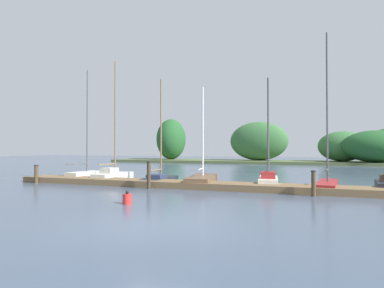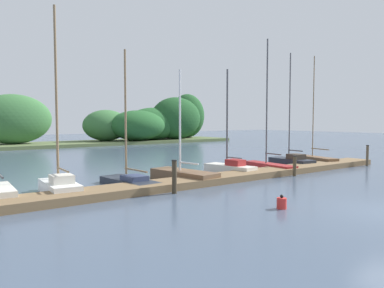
% 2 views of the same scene
% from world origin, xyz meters
% --- Properties ---
extents(ground, '(160.00, 160.00, 0.00)m').
position_xyz_m(ground, '(0.00, 0.00, 0.00)').
color(ground, '#425166').
extents(dock_pier, '(26.86, 1.80, 0.35)m').
position_xyz_m(dock_pier, '(0.00, 8.80, 0.17)').
color(dock_pier, brown).
rests_on(dock_pier, ground).
extents(far_shore, '(53.27, 9.17, 7.40)m').
position_xyz_m(far_shore, '(8.51, 41.29, 2.83)').
color(far_shore, '#56663D').
rests_on(far_shore, ground).
extents(sailboat_0, '(1.24, 3.26, 7.72)m').
position_xyz_m(sailboat_0, '(-10.56, 10.59, 0.39)').
color(sailboat_0, silver).
rests_on(sailboat_0, ground).
extents(sailboat_1, '(1.38, 3.35, 8.09)m').
position_xyz_m(sailboat_1, '(-8.19, 10.41, 0.47)').
color(sailboat_1, white).
rests_on(sailboat_1, ground).
extents(sailboat_2, '(1.48, 4.09, 6.63)m').
position_xyz_m(sailboat_2, '(-4.82, 10.51, 0.31)').
color(sailboat_2, '#232833').
rests_on(sailboat_2, ground).
extents(sailboat_3, '(1.88, 4.39, 5.86)m').
position_xyz_m(sailboat_3, '(-1.86, 10.16, 0.34)').
color(sailboat_3, brown).
rests_on(sailboat_3, ground).
extents(sailboat_4, '(1.39, 3.64, 6.23)m').
position_xyz_m(sailboat_4, '(1.93, 10.59, 0.41)').
color(sailboat_4, silver).
rests_on(sailboat_4, ground).
extents(sailboat_5, '(1.29, 4.36, 8.35)m').
position_xyz_m(sailboat_5, '(5.01, 10.30, 0.38)').
color(sailboat_5, maroon).
rests_on(sailboat_5, ground).
extents(mooring_piling_0, '(0.27, 0.27, 1.14)m').
position_xyz_m(mooring_piling_0, '(-12.13, 7.73, 0.58)').
color(mooring_piling_0, '#4C3D28').
rests_on(mooring_piling_0, ground).
extents(mooring_piling_1, '(0.24, 0.24, 1.49)m').
position_xyz_m(mooring_piling_1, '(-4.07, 7.59, 0.75)').
color(mooring_piling_1, '#3D3323').
rests_on(mooring_piling_1, ground).
extents(mooring_piling_2, '(0.23, 0.23, 1.18)m').
position_xyz_m(mooring_piling_2, '(4.33, 7.64, 0.59)').
color(mooring_piling_2, '#4C3D28').
rests_on(mooring_piling_2, ground).
extents(channel_buoy_0, '(0.36, 0.36, 0.52)m').
position_xyz_m(channel_buoy_0, '(-2.55, 2.91, 0.21)').
color(channel_buoy_0, red).
rests_on(channel_buoy_0, ground).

